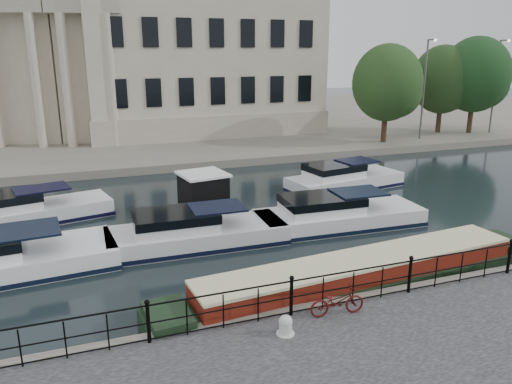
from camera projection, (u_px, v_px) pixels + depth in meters
ground_plane at (263, 297)px, 16.40m from camera, size 160.00×160.00×0.00m
far_bank at (128, 125)px, 51.50m from camera, size 120.00×42.00×0.55m
railing at (291, 294)px, 14.04m from camera, size 24.14×0.14×1.22m
civic_building at (117, 58)px, 45.43m from camera, size 53.55×31.84×16.85m
lamp_posts at (461, 86)px, 42.36m from camera, size 8.24×1.55×8.07m
bicycle at (337, 301)px, 14.11m from camera, size 1.66×0.70×0.85m
mooring_bollard at (286, 325)px, 13.18m from camera, size 0.49×0.49×0.55m
narrowboat at (362, 280)px, 16.74m from camera, size 14.78×3.12×1.54m
harbour_hut at (203, 196)px, 24.29m from camera, size 3.26×2.86×2.18m
cabin_cruisers at (183, 223)px, 22.28m from camera, size 25.48×9.60×1.99m
trees at (442, 81)px, 42.55m from camera, size 15.71×8.05×8.43m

